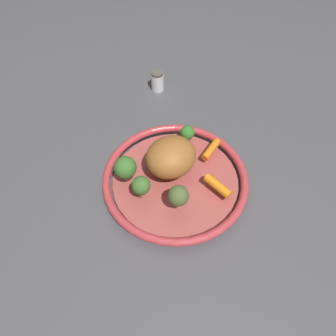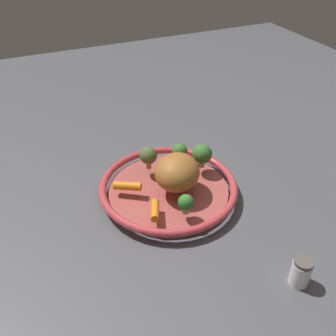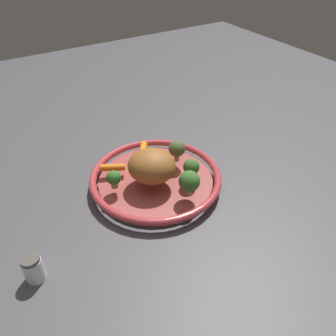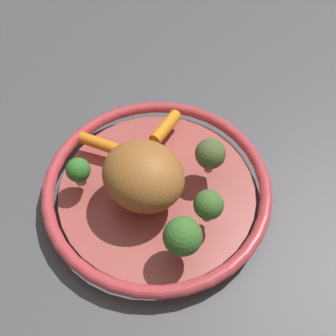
# 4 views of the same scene
# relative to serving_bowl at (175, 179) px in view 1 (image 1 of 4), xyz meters

# --- Properties ---
(ground_plane) EXTENTS (2.45, 2.45, 0.00)m
(ground_plane) POSITION_rel_serving_bowl_xyz_m (0.00, 0.00, -0.02)
(ground_plane) COLOR #4C4C51
(serving_bowl) EXTENTS (0.35, 0.35, 0.04)m
(serving_bowl) POSITION_rel_serving_bowl_xyz_m (0.00, 0.00, 0.00)
(serving_bowl) COLOR #A84C47
(serving_bowl) RESTS_ON ground_plane
(roast_chicken_piece) EXTENTS (0.16, 0.16, 0.09)m
(roast_chicken_piece) POSITION_rel_serving_bowl_xyz_m (0.02, -0.02, 0.06)
(roast_chicken_piece) COLOR #9F612B
(roast_chicken_piece) RESTS_ON serving_bowl
(baby_carrot_right) EXTENTS (0.04, 0.07, 0.02)m
(baby_carrot_right) POSITION_rel_serving_bowl_xyz_m (-0.07, -0.09, 0.03)
(baby_carrot_right) COLOR orange
(baby_carrot_right) RESTS_ON serving_bowl
(baby_carrot_left) EXTENTS (0.07, 0.06, 0.02)m
(baby_carrot_left) POSITION_rel_serving_bowl_xyz_m (-0.10, 0.02, 0.03)
(baby_carrot_left) COLOR orange
(baby_carrot_left) RESTS_ON serving_bowl
(broccoli_floret_mid) EXTENTS (0.05, 0.05, 0.06)m
(broccoli_floret_mid) POSITION_rel_serving_bowl_xyz_m (-0.02, 0.08, 0.06)
(broccoli_floret_mid) COLOR tan
(broccoli_floret_mid) RESTS_ON serving_bowl
(broccoli_floret_large) EXTENTS (0.04, 0.04, 0.06)m
(broccoli_floret_large) POSITION_rel_serving_bowl_xyz_m (0.06, 0.07, 0.05)
(broccoli_floret_large) COLOR tan
(broccoli_floret_large) RESTS_ON serving_bowl
(broccoli_floret_edge) EXTENTS (0.05, 0.05, 0.07)m
(broccoli_floret_edge) POSITION_rel_serving_bowl_xyz_m (0.11, 0.03, 0.06)
(broccoli_floret_edge) COLOR #9CA466
(broccoli_floret_edge) RESTS_ON serving_bowl
(broccoli_floret_small) EXTENTS (0.04, 0.04, 0.05)m
(broccoli_floret_small) POSITION_rel_serving_bowl_xyz_m (-0.01, -0.11, 0.05)
(broccoli_floret_small) COLOR #97A966
(broccoli_floret_small) RESTS_ON serving_bowl
(salt_shaker) EXTENTS (0.04, 0.04, 0.06)m
(salt_shaker) POSITION_rel_serving_bowl_xyz_m (0.13, -0.36, 0.01)
(salt_shaker) COLOR white
(salt_shaker) RESTS_ON ground_plane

